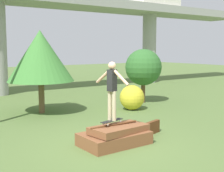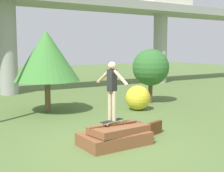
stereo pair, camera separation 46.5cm
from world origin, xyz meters
The scene contains 9 objects.
ground_plane centered at (0.00, 0.00, 0.00)m, with size 80.00×80.00×0.00m, color #567038.
scrap_pile centered at (0.03, -0.02, 0.26)m, with size 2.04×1.25×0.63m.
scrap_plank_loose centered at (1.44, 0.13, 0.21)m, with size 1.24×0.47×0.42m.
skateboard centered at (-0.03, 0.08, 0.70)m, with size 0.83×0.38×0.09m.
skater centered at (-0.03, 0.08, 1.72)m, with size 0.37×1.22×1.72m.
highway_overpass centered at (0.00, 11.94, 5.27)m, with size 44.00×3.23×6.16m.
tree_behind_left centered at (5.40, 4.95, 1.83)m, with size 1.88×1.88×2.78m.
tree_behind_right centered at (0.04, 5.50, 2.49)m, with size 2.85×2.85×3.59m.
bush_yellow_flowering centered at (3.71, 3.77, 0.57)m, with size 1.14×1.14×1.14m.
Camera 2 is at (-4.81, -7.48, 2.82)m, focal length 50.00 mm.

